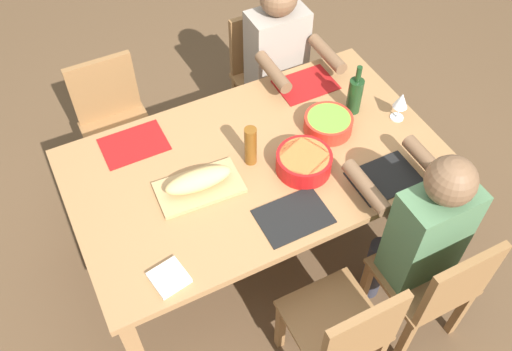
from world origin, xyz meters
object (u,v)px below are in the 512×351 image
at_px(chair_far_right, 265,71).
at_px(wine_glass, 401,101).
at_px(bread_loaf, 198,180).
at_px(serving_bowl_salad, 328,123).
at_px(chair_far_left, 115,121).
at_px(serving_bowl_fruit, 304,161).
at_px(dining_table, 256,171).
at_px(cutting_board, 199,187).
at_px(chair_near_center, 344,331).
at_px(napkin_stack, 169,278).
at_px(chair_near_right, 435,285).
at_px(diner_far_right, 280,60).
at_px(wine_bottle, 355,95).
at_px(diner_near_right, 421,230).
at_px(beer_bottle, 251,146).

xyz_separation_m(chair_far_right, wine_glass, (0.30, -0.92, 0.37)).
bearing_deg(bread_loaf, serving_bowl_salad, 4.62).
bearing_deg(chair_far_left, serving_bowl_fruit, -55.88).
bearing_deg(bread_loaf, dining_table, 6.12).
xyz_separation_m(serving_bowl_salad, cutting_board, (-0.74, -0.06, -0.04)).
distance_m(serving_bowl_fruit, bread_loaf, 0.51).
relative_size(chair_near_center, serving_bowl_salad, 3.43).
height_order(chair_far_left, napkin_stack, chair_far_left).
bearing_deg(chair_near_right, serving_bowl_fruit, 114.04).
bearing_deg(diner_far_right, wine_bottle, -78.36).
xyz_separation_m(chair_near_center, bread_loaf, (-0.31, 0.82, 0.32)).
distance_m(diner_far_right, serving_bowl_salad, 0.66).
height_order(chair_near_center, bread_loaf, same).
bearing_deg(chair_near_center, serving_bowl_fruit, 75.63).
bearing_deg(dining_table, chair_far_left, 120.19).
height_order(serving_bowl_fruit, wine_glass, wine_glass).
bearing_deg(wine_glass, bread_loaf, 178.42).
bearing_deg(chair_far_right, diner_far_right, -90.00).
bearing_deg(wine_bottle, cutting_board, -172.43).
relative_size(dining_table, chair_near_center, 2.13).
height_order(chair_far_left, cutting_board, chair_far_left).
xyz_separation_m(diner_far_right, wine_bottle, (0.12, -0.58, 0.15)).
xyz_separation_m(chair_near_center, serving_bowl_salad, (0.42, 0.88, 0.30)).
bearing_deg(diner_near_right, chair_near_center, -159.74).
bearing_deg(wine_glass, chair_near_center, -135.10).
xyz_separation_m(chair_far_left, napkin_stack, (-0.12, -1.27, 0.27)).
height_order(chair_far_left, diner_near_right, diner_near_right).
relative_size(serving_bowl_salad, wine_glass, 1.49).
xyz_separation_m(chair_near_right, bread_loaf, (-0.81, 0.82, 0.32)).
height_order(chair_far_right, serving_bowl_salad, chair_far_right).
distance_m(chair_near_right, wine_glass, 0.92).
xyz_separation_m(serving_bowl_fruit, cutting_board, (-0.50, 0.11, -0.05)).
xyz_separation_m(chair_far_left, wine_glass, (1.29, -0.92, 0.37)).
bearing_deg(dining_table, chair_far_right, 59.81).
xyz_separation_m(dining_table, diner_near_right, (0.50, -0.67, 0.03)).
height_order(chair_far_left, serving_bowl_fruit, chair_far_left).
distance_m(chair_far_left, napkin_stack, 1.30).
distance_m(dining_table, bread_loaf, 0.35).
relative_size(serving_bowl_fruit, bread_loaf, 0.84).
distance_m(chair_far_left, diner_near_right, 1.83).
relative_size(chair_far_left, napkin_stack, 6.07).
distance_m(dining_table, chair_near_center, 0.87).
bearing_deg(serving_bowl_fruit, chair_near_right, -65.96).
distance_m(diner_near_right, wine_bottle, 0.79).
bearing_deg(napkin_stack, chair_far_right, 48.87).
distance_m(wine_bottle, napkin_stack, 1.33).
bearing_deg(chair_far_right, cutting_board, -132.42).
bearing_deg(dining_table, bread_loaf, -173.88).
bearing_deg(diner_far_right, napkin_stack, -135.59).
height_order(diner_far_right, beer_bottle, diner_far_right).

